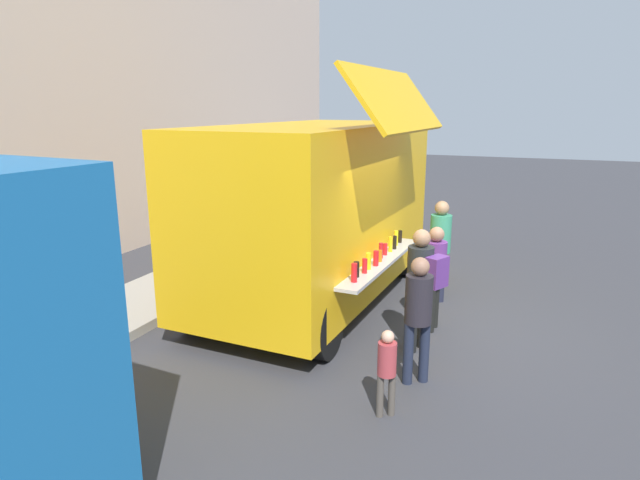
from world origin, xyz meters
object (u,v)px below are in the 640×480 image
object	(u,v)px
customer_front_ordering	(435,269)
customer_rear_waiting	(418,309)
trash_bin	(291,219)
child_near_queue	(387,366)
customer_mid_with_backpack	(422,278)
customer_extra_browsing	(440,241)
food_truck_main	(317,207)

from	to	relation	value
customer_front_ordering	customer_rear_waiting	bearing A→B (deg)	98.80
customer_front_ordering	customer_rear_waiting	size ratio (longest dim) A/B	1.00
trash_bin	customer_front_ordering	distance (m)	6.24
customer_front_ordering	child_near_queue	size ratio (longest dim) A/B	1.59
customer_front_ordering	customer_mid_with_backpack	xyz separation A→B (m)	(-0.80, 0.03, 0.10)
customer_mid_with_backpack	customer_rear_waiting	bearing A→B (deg)	124.76
customer_extra_browsing	child_near_queue	size ratio (longest dim) A/B	1.74
customer_extra_browsing	customer_mid_with_backpack	bearing A→B (deg)	58.66
food_truck_main	customer_front_ordering	bearing A→B (deg)	-102.28
customer_rear_waiting	child_near_queue	distance (m)	0.94
food_truck_main	customer_mid_with_backpack	bearing A→B (deg)	-120.41
customer_mid_with_backpack	customer_rear_waiting	size ratio (longest dim) A/B	1.08
customer_rear_waiting	customer_extra_browsing	distance (m)	3.07
food_truck_main	child_near_queue	world-z (taller)	food_truck_main
customer_rear_waiting	customer_extra_browsing	bearing A→B (deg)	-31.24
food_truck_main	trash_bin	world-z (taller)	food_truck_main
customer_extra_browsing	customer_rear_waiting	bearing A→B (deg)	60.26
customer_front_ordering	customer_extra_browsing	bearing A→B (deg)	-78.17
customer_mid_with_backpack	customer_extra_browsing	world-z (taller)	customer_extra_browsing
customer_mid_with_backpack	customer_extra_browsing	size ratio (longest dim) A/B	0.98
food_truck_main	customer_extra_browsing	xyz separation A→B (m)	(0.80, -1.96, -0.60)
food_truck_main	customer_rear_waiting	bearing A→B (deg)	-132.72
food_truck_main	customer_extra_browsing	bearing A→B (deg)	-65.52
food_truck_main	customer_extra_browsing	world-z (taller)	food_truck_main
trash_bin	child_near_queue	world-z (taller)	trash_bin
customer_mid_with_backpack	customer_rear_waiting	xyz separation A→B (m)	(-0.90, -0.14, -0.10)
customer_front_ordering	customer_extra_browsing	world-z (taller)	customer_extra_browsing
food_truck_main	child_near_queue	size ratio (longest dim) A/B	5.44
food_truck_main	child_near_queue	distance (m)	3.90
child_near_queue	food_truck_main	bearing A→B (deg)	-0.30
trash_bin	customer_front_ordering	world-z (taller)	customer_front_ordering
child_near_queue	customer_mid_with_backpack	bearing A→B (deg)	-34.26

